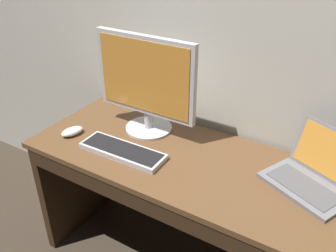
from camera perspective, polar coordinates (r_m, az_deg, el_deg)
The scene contains 5 objects.
desk at distance 1.76m, azimuth 3.45°, elevation -11.48°, with size 1.55×0.60×0.73m.
laptop_space_gray at distance 1.58m, azimuth 21.84°, elevation -7.28°, with size 0.41×0.38×0.22m.
external_monitor at distance 1.73m, azimuth -3.52°, elevation 6.93°, with size 0.53×0.24×0.49m.
wired_keyboard at distance 1.68m, azimuth -7.13°, elevation -3.92°, with size 0.41×0.14×0.03m.
computer_mouse at distance 1.87m, azimuth -14.81°, elevation -0.83°, with size 0.06×0.11×0.04m, color white.
Camera 1 is at (0.59, -1.19, 1.68)m, focal length 38.84 mm.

